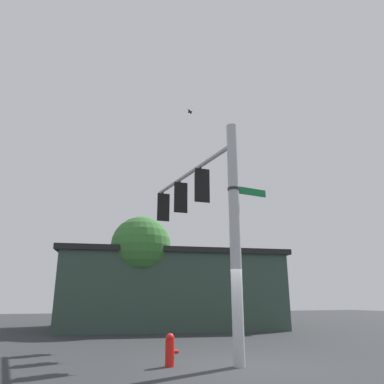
{
  "coord_description": "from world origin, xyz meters",
  "views": [
    {
      "loc": [
        -4.59,
        -9.43,
        1.71
      ],
      "look_at": [
        -0.36,
        2.73,
        5.48
      ],
      "focal_mm": 34.16,
      "sensor_mm": 36.0,
      "label": 1
    }
  ],
  "objects_px": {
    "traffic_light_mid_outer": "(162,208)",
    "fire_hydrant": "(170,350)",
    "traffic_light_mid_inner": "(179,198)",
    "street_name_sign": "(241,190)",
    "traffic_light_nearest_pole": "(200,187)",
    "bird_flying": "(190,112)"
  },
  "relations": [
    {
      "from": "traffic_light_mid_inner",
      "to": "street_name_sign",
      "type": "distance_m",
      "value": 3.93
    },
    {
      "from": "traffic_light_mid_inner",
      "to": "street_name_sign",
      "type": "xyz_separation_m",
      "value": [
        0.78,
        -3.8,
        -0.66
      ]
    },
    {
      "from": "traffic_light_mid_inner",
      "to": "bird_flying",
      "type": "relative_size",
      "value": 4.95
    },
    {
      "from": "traffic_light_mid_inner",
      "to": "traffic_light_mid_outer",
      "type": "distance_m",
      "value": 1.77
    },
    {
      "from": "bird_flying",
      "to": "fire_hydrant",
      "type": "distance_m",
      "value": 9.18
    },
    {
      "from": "traffic_light_nearest_pole",
      "to": "street_name_sign",
      "type": "height_order",
      "value": "traffic_light_nearest_pole"
    },
    {
      "from": "traffic_light_mid_inner",
      "to": "traffic_light_nearest_pole",
      "type": "bearing_deg",
      "value": -82.42
    },
    {
      "from": "traffic_light_mid_outer",
      "to": "fire_hydrant",
      "type": "distance_m",
      "value": 7.19
    },
    {
      "from": "traffic_light_mid_inner",
      "to": "traffic_light_mid_outer",
      "type": "xyz_separation_m",
      "value": [
        -0.23,
        1.75,
        0.0
      ]
    },
    {
      "from": "bird_flying",
      "to": "traffic_light_mid_inner",
      "type": "bearing_deg",
      "value": 114.96
    },
    {
      "from": "traffic_light_nearest_pole",
      "to": "traffic_light_mid_inner",
      "type": "xyz_separation_m",
      "value": [
        -0.23,
        1.75,
        0.0
      ]
    },
    {
      "from": "traffic_light_nearest_pole",
      "to": "fire_hydrant",
      "type": "distance_m",
      "value": 5.49
    },
    {
      "from": "traffic_light_nearest_pole",
      "to": "traffic_light_mid_inner",
      "type": "height_order",
      "value": "same"
    },
    {
      "from": "traffic_light_nearest_pole",
      "to": "fire_hydrant",
      "type": "bearing_deg",
      "value": -134.46
    },
    {
      "from": "traffic_light_mid_outer",
      "to": "fire_hydrant",
      "type": "xyz_separation_m",
      "value": [
        -0.98,
        -4.98,
        -5.09
      ]
    },
    {
      "from": "traffic_light_nearest_pole",
      "to": "traffic_light_mid_outer",
      "type": "relative_size",
      "value": 1.0
    },
    {
      "from": "traffic_light_mid_inner",
      "to": "bird_flying",
      "type": "distance_m",
      "value": 3.62
    },
    {
      "from": "traffic_light_mid_outer",
      "to": "fire_hydrant",
      "type": "bearing_deg",
      "value": -101.09
    },
    {
      "from": "traffic_light_nearest_pole",
      "to": "fire_hydrant",
      "type": "height_order",
      "value": "traffic_light_nearest_pole"
    },
    {
      "from": "street_name_sign",
      "to": "traffic_light_mid_inner",
      "type": "bearing_deg",
      "value": 101.59
    },
    {
      "from": "traffic_light_mid_outer",
      "to": "fire_hydrant",
      "type": "relative_size",
      "value": 1.59
    },
    {
      "from": "traffic_light_mid_inner",
      "to": "fire_hydrant",
      "type": "distance_m",
      "value": 6.14
    }
  ]
}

